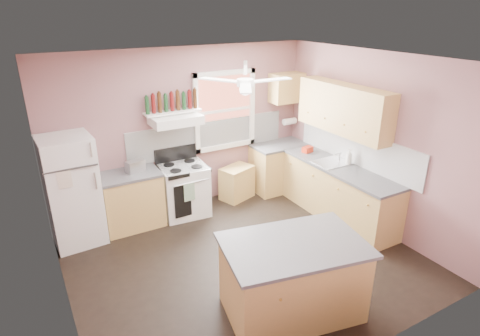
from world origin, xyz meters
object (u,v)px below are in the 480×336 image
refrigerator (72,191)px  stove (184,190)px  cart (237,183)px  island (292,279)px  toaster (135,166)px

refrigerator → stove: (1.70, -0.00, -0.38)m
cart → island: (-0.90, -2.86, 0.14)m
cart → refrigerator: bearing=163.1°
toaster → cart: 1.93m
island → refrigerator: bearing=135.0°
toaster → island: 3.04m
toaster → stove: 0.94m
refrigerator → cart: bearing=-1.6°
refrigerator → cart: 2.80m
refrigerator → toaster: (0.95, 0.06, 0.18)m
refrigerator → cart: (2.75, 0.08, -0.53)m
refrigerator → island: size_ratio=1.12×
cart → stove: bearing=165.7°
refrigerator → island: (1.85, -2.78, -0.38)m
refrigerator → stove: size_ratio=1.89×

